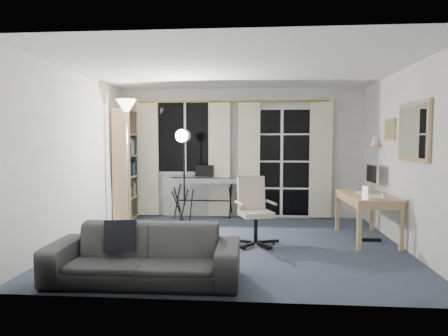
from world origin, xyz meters
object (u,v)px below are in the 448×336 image
(desk, at_px, (367,200))
(torchiere_lamp, at_px, (126,125))
(sofa, at_px, (144,245))
(monitor, at_px, (372,175))
(studio_light, at_px, (183,147))
(mug, at_px, (385,196))
(office_chair, at_px, (253,204))
(bookshelf, at_px, (126,167))
(keyboard_piano, at_px, (204,181))

(desk, bearing_deg, torchiere_lamp, 168.91)
(sofa, bearing_deg, desk, 34.31)
(monitor, bearing_deg, studio_light, 176.82)
(torchiere_lamp, height_order, studio_light, torchiere_lamp)
(sofa, bearing_deg, mug, 25.89)
(torchiere_lamp, bearing_deg, office_chair, -23.82)
(bookshelf, bearing_deg, monitor, -14.75)
(sofa, bearing_deg, bookshelf, 110.09)
(office_chair, relative_size, monitor, 1.97)
(studio_light, xyz_separation_m, sofa, (0.04, -2.43, -0.95))
(keyboard_piano, height_order, studio_light, studio_light)
(monitor, bearing_deg, torchiere_lamp, 175.84)
(keyboard_piano, bearing_deg, monitor, -17.76)
(keyboard_piano, distance_m, mug, 3.21)
(monitor, bearing_deg, sofa, -143.19)
(bookshelf, relative_size, desk, 1.59)
(desk, distance_m, sofa, 3.36)
(studio_light, xyz_separation_m, office_chair, (1.14, -0.84, -0.78))
(bookshelf, height_order, torchiere_lamp, torchiere_lamp)
(torchiere_lamp, bearing_deg, desk, -8.72)
(bookshelf, distance_m, keyboard_piano, 1.48)
(monitor, bearing_deg, desk, -116.02)
(office_chair, height_order, desk, office_chair)
(keyboard_piano, relative_size, sofa, 0.65)
(desk, distance_m, monitor, 0.59)
(keyboard_piano, xyz_separation_m, monitor, (2.75, -0.86, 0.21))
(torchiere_lamp, bearing_deg, keyboard_piano, 31.84)
(desk, height_order, sofa, sofa)
(bookshelf, bearing_deg, studio_light, -37.39)
(keyboard_piano, xyz_separation_m, desk, (2.55, -1.31, -0.12))
(desk, xyz_separation_m, sofa, (-2.74, -1.94, -0.20))
(monitor, xyz_separation_m, mug, (-0.10, -0.95, -0.20))
(monitor, distance_m, mug, 0.97)
(bookshelf, relative_size, torchiere_lamp, 0.95)
(office_chair, bearing_deg, monitor, 4.11)
(office_chair, bearing_deg, keyboard_piano, 99.30)
(bookshelf, distance_m, mug, 4.50)
(torchiere_lamp, height_order, keyboard_piano, torchiere_lamp)
(studio_light, distance_m, monitor, 3.00)
(studio_light, bearing_deg, desk, -1.55)
(sofa, bearing_deg, monitor, 38.14)
(studio_light, bearing_deg, mug, -10.54)
(office_chair, bearing_deg, desk, -7.37)
(keyboard_piano, xyz_separation_m, office_chair, (0.91, -1.66, -0.15))
(torchiere_lamp, bearing_deg, monitor, -1.78)
(bookshelf, height_order, sofa, bookshelf)
(office_chair, distance_m, sofa, 1.94)
(torchiere_lamp, relative_size, desk, 1.68)
(torchiere_lamp, xyz_separation_m, sofa, (0.99, -2.51, -1.32))
(bookshelf, relative_size, sofa, 1.03)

